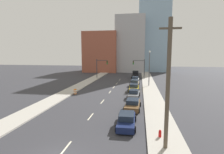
{
  "coord_description": "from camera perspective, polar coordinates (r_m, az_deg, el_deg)",
  "views": [
    {
      "loc": [
        5.8,
        -10.47,
        7.59
      ],
      "look_at": [
        -0.61,
        29.82,
        2.2
      ],
      "focal_mm": 28.0,
      "sensor_mm": 36.0,
      "label": 1
    }
  ],
  "objects": [
    {
      "name": "lane_stripe_at_34m",
      "position": [
        45.28,
        1.55,
        -2.12
      ],
      "size": [
        0.16,
        2.4,
        0.01
      ],
      "primitive_type": "cube",
      "color": "beige",
      "rests_on": "ground"
    },
    {
      "name": "sedan_white",
      "position": [
        48.08,
        7.6,
        -0.82
      ],
      "size": [
        2.25,
        4.36,
        1.47
      ],
      "rotation": [
        0.0,
        0.0,
        -0.06
      ],
      "color": "silver",
      "rests_on": "ground"
    },
    {
      "name": "street_lamp",
      "position": [
        41.58,
        12.1,
        3.57
      ],
      "size": [
        0.44,
        0.44,
        8.36
      ],
      "color": "#4C4C51",
      "rests_on": "ground"
    },
    {
      "name": "traffic_signal_left",
      "position": [
        54.77,
        -3.97,
        3.6
      ],
      "size": [
        3.61,
        0.35,
        6.02
      ],
      "color": "#38383D",
      "rests_on": "ground"
    },
    {
      "name": "sedan_tan",
      "position": [
        41.95,
        7.39,
        -2.02
      ],
      "size": [
        2.33,
        4.72,
        1.49
      ],
      "rotation": [
        0.0,
        0.0,
        -0.04
      ],
      "color": "tan",
      "rests_on": "ground"
    },
    {
      "name": "sedan_navy",
      "position": [
        19.05,
        4.76,
        -13.87
      ],
      "size": [
        2.08,
        4.77,
        1.41
      ],
      "rotation": [
        0.0,
        0.0,
        0.01
      ],
      "color": "#141E47",
      "rests_on": "ground"
    },
    {
      "name": "building_office_center",
      "position": [
        80.74,
        6.19,
        10.32
      ],
      "size": [
        12.0,
        20.0,
        23.19
      ],
      "color": "#A8A8AD",
      "rests_on": "ground"
    },
    {
      "name": "traffic_barrel",
      "position": [
        34.07,
        -11.95,
        -4.69
      ],
      "size": [
        0.56,
        0.56,
        0.95
      ],
      "color": "orange",
      "rests_on": "ground"
    },
    {
      "name": "lane_stripe_at_29m",
      "position": [
        40.26,
        0.59,
        -3.34
      ],
      "size": [
        0.16,
        2.4,
        0.01
      ],
      "primitive_type": "cube",
      "color": "beige",
      "rests_on": "ground"
    },
    {
      "name": "sedan_yellow",
      "position": [
        36.19,
        7.19,
        -3.51
      ],
      "size": [
        2.19,
        4.76,
        1.52
      ],
      "rotation": [
        0.0,
        0.0,
        0.01
      ],
      "color": "gold",
      "rests_on": "ground"
    },
    {
      "name": "traffic_signal_right",
      "position": [
        53.37,
        9.45,
        3.41
      ],
      "size": [
        3.61,
        0.35,
        6.02
      ],
      "color": "#38383D",
      "rests_on": "ground"
    },
    {
      "name": "pickup_truck_black",
      "position": [
        55.55,
        7.65,
        0.56
      ],
      "size": [
        2.4,
        6.39,
        2.28
      ],
      "rotation": [
        0.0,
        0.0,
        -0.01
      ],
      "color": "black",
      "rests_on": "ground"
    },
    {
      "name": "lane_stripe_at_16m",
      "position": [
        28.37,
        -3.13,
        -7.99
      ],
      "size": [
        0.16,
        2.4,
        0.01
      ],
      "primitive_type": "cube",
      "color": "beige",
      "rests_on": "ground"
    },
    {
      "name": "lane_stripe_at_9m",
      "position": [
        22.02,
        -6.99,
        -12.69
      ],
      "size": [
        0.16,
        2.4,
        0.01
      ],
      "primitive_type": "cube",
      "color": "beige",
      "rests_on": "ground"
    },
    {
      "name": "lane_stripe_at_40m",
      "position": [
        51.72,
        2.5,
        -0.92
      ],
      "size": [
        0.16,
        2.4,
        0.01
      ],
      "primitive_type": "cube",
      "color": "beige",
      "rests_on": "ground"
    },
    {
      "name": "building_brick_left",
      "position": [
        78.28,
        -3.1,
        8.07
      ],
      "size": [
        14.0,
        16.0,
        16.7
      ],
      "color": "#9E513D",
      "rests_on": "ground"
    },
    {
      "name": "utility_pole_right_near",
      "position": [
        13.97,
        17.8,
        -2.47
      ],
      "size": [
        1.6,
        0.32,
        10.25
      ],
      "color": "brown",
      "rests_on": "ground"
    },
    {
      "name": "fire_hydrant",
      "position": [
        17.09,
        15.38,
        -17.59
      ],
      "size": [
        0.26,
        0.26,
        0.84
      ],
      "color": "red",
      "rests_on": "ground"
    },
    {
      "name": "building_glass_right",
      "position": [
        85.61,
        13.3,
        15.55
      ],
      "size": [
        13.0,
        20.0,
        39.67
      ],
      "color": "#8CADC6",
      "rests_on": "ground"
    },
    {
      "name": "lane_stripe_at_23m",
      "position": [
        35.14,
        -0.68,
        -4.94
      ],
      "size": [
        0.16,
        2.4,
        0.01
      ],
      "primitive_type": "cube",
      "color": "beige",
      "rests_on": "ground"
    },
    {
      "name": "sedan_gray",
      "position": [
        30.89,
        7.14,
        -5.51
      ],
      "size": [
        2.19,
        4.5,
        1.43
      ],
      "rotation": [
        0.0,
        0.0,
        -0.05
      ],
      "color": "slate",
      "rests_on": "ground"
    },
    {
      "name": "sidewalk_left",
      "position": [
        60.28,
        -4.44,
        0.35
      ],
      "size": [
        3.23,
        95.37,
        0.17
      ],
      "color": "#ADA89E",
      "rests_on": "ground"
    },
    {
      "name": "sidewalk_right",
      "position": [
        58.69,
        11.28,
        0.03
      ],
      "size": [
        3.23,
        95.37,
        0.17
      ],
      "color": "#ADA89E",
      "rests_on": "ground"
    },
    {
      "name": "lane_stripe_at_2m",
      "position": [
        15.71,
        -14.97,
        -21.62
      ],
      "size": [
        0.16,
        2.4,
        0.01
      ],
      "primitive_type": "cube",
      "color": "beige",
      "rests_on": "ground"
    },
    {
      "name": "sedan_brown",
      "position": [
        24.64,
        6.77,
        -8.91
      ],
      "size": [
        2.32,
        4.75,
        1.4
      ],
      "rotation": [
        0.0,
        0.0,
        -0.05
      ],
      "color": "brown",
      "rests_on": "ground"
    }
  ]
}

